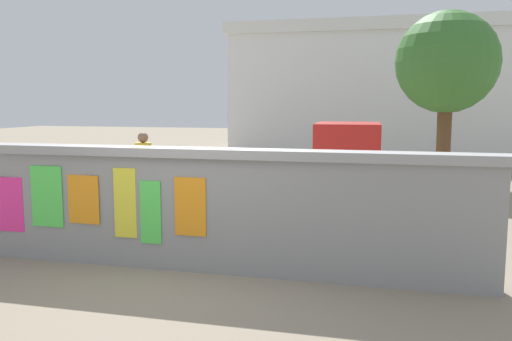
# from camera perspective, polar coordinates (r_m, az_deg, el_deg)

# --- Properties ---
(ground) EXTENTS (60.00, 60.00, 0.00)m
(ground) POSITION_cam_1_polar(r_m,az_deg,el_deg) (14.97, 4.24, -1.33)
(ground) COLOR gray
(poster_wall) EXTENTS (7.91, 0.42, 1.64)m
(poster_wall) POSITION_cam_1_polar(r_m,az_deg,el_deg) (7.19, -6.88, -3.94)
(poster_wall) COLOR gray
(poster_wall) RESTS_ON ground
(auto_rickshaw_truck) EXTENTS (3.66, 1.66, 1.85)m
(auto_rickshaw_truck) POSITION_cam_1_polar(r_m,az_deg,el_deg) (10.49, 4.28, -0.06)
(auto_rickshaw_truck) COLOR black
(auto_rickshaw_truck) RESTS_ON ground
(motorcycle) EXTENTS (1.90, 0.56, 0.87)m
(motorcycle) POSITION_cam_1_polar(r_m,az_deg,el_deg) (10.06, -15.17, -3.14)
(motorcycle) COLOR black
(motorcycle) RESTS_ON ground
(bicycle_near) EXTENTS (1.67, 0.57, 0.95)m
(bicycle_near) POSITION_cam_1_polar(r_m,az_deg,el_deg) (7.89, 14.10, -6.68)
(bicycle_near) COLOR black
(bicycle_near) RESTS_ON ground
(bicycle_far) EXTENTS (1.65, 0.63, 0.95)m
(bicycle_far) POSITION_cam_1_polar(r_m,az_deg,el_deg) (13.14, -9.90, -1.02)
(bicycle_far) COLOR black
(bicycle_far) RESTS_ON ground
(person_walking) EXTENTS (0.43, 0.43, 1.62)m
(person_walking) POSITION_cam_1_polar(r_m,az_deg,el_deg) (11.46, -11.90, 0.86)
(person_walking) COLOR yellow
(person_walking) RESTS_ON ground
(tree_roadside) EXTENTS (2.78, 2.78, 4.72)m
(tree_roadside) POSITION_cam_1_polar(r_m,az_deg,el_deg) (15.79, 19.71, 10.70)
(tree_roadside) COLOR brown
(tree_roadside) RESTS_ON ground
(building_background) EXTENTS (13.72, 6.95, 5.52)m
(building_background) POSITION_cam_1_polar(r_m,az_deg,el_deg) (24.95, 14.36, 8.30)
(building_background) COLOR white
(building_background) RESTS_ON ground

